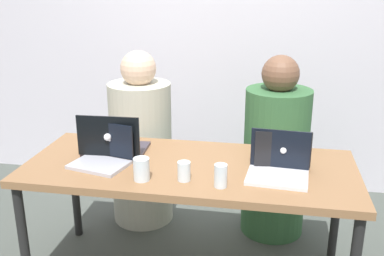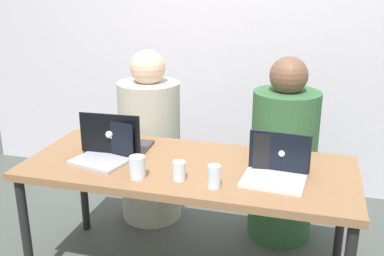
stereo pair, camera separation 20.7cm
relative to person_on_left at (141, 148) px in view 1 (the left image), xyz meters
name	(u,v)px [view 1 (the left image)]	position (x,y,z in m)	size (l,w,h in m)	color
back_wall	(222,23)	(0.45, 0.75, 0.77)	(4.52, 0.10, 2.61)	silver
desk	(190,175)	(0.45, -0.62, 0.11)	(1.74, 0.73, 0.70)	olive
person_on_left	(141,148)	(0.00, 0.00, 0.00)	(0.50, 0.50, 1.20)	#B6B5A1
person_on_right	(275,157)	(0.91, 0.00, 0.00)	(0.42, 0.42, 1.20)	#336238
laptop_back_right	(280,156)	(0.92, -0.53, 0.22)	(0.31, 0.26, 0.21)	#353437
laptop_front_left	(103,156)	(0.00, -0.69, 0.22)	(0.33, 0.28, 0.21)	#AFB0BC
laptop_front_right	(278,167)	(0.91, -0.68, 0.22)	(0.31, 0.26, 0.22)	silver
laptop_back_left	(114,144)	(0.01, -0.54, 0.22)	(0.36, 0.29, 0.24)	#3A333F
water_glass_left	(142,171)	(0.26, -0.85, 0.22)	(0.08, 0.08, 0.11)	silver
water_glass_center	(184,172)	(0.46, -0.81, 0.21)	(0.06, 0.06, 0.10)	silver
water_glass_right	(221,177)	(0.65, -0.85, 0.22)	(0.06, 0.06, 0.11)	silver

